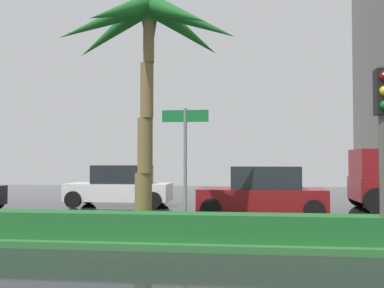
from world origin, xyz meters
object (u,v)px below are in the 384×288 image
at_px(palm_tree_centre_left, 149,35).
at_px(car_in_traffic_second, 120,186).
at_px(traffic_signal_median_right, 383,121).
at_px(car_in_traffic_third, 262,192).
at_px(street_name_sign, 185,154).

xyz_separation_m(palm_tree_centre_left, car_in_traffic_second, (-2.75, 6.95, -4.39)).
height_order(traffic_signal_median_right, car_in_traffic_third, traffic_signal_median_right).
relative_size(street_name_sign, car_in_traffic_third, 0.70).
xyz_separation_m(traffic_signal_median_right, car_in_traffic_second, (-8.09, 8.62, -1.91)).
relative_size(street_name_sign, car_in_traffic_second, 0.70).
height_order(palm_tree_centre_left, traffic_signal_median_right, palm_tree_centre_left).
distance_m(street_name_sign, car_in_traffic_second, 8.88).
bearing_deg(palm_tree_centre_left, car_in_traffic_third, 53.78).
relative_size(palm_tree_centre_left, street_name_sign, 2.11).
bearing_deg(traffic_signal_median_right, car_in_traffic_third, 111.31).
distance_m(car_in_traffic_second, car_in_traffic_third, 6.43).
bearing_deg(car_in_traffic_third, traffic_signal_median_right, 111.31).
xyz_separation_m(street_name_sign, car_in_traffic_second, (-3.85, 7.90, -1.25)).
distance_m(traffic_signal_median_right, car_in_traffic_second, 11.97).
bearing_deg(car_in_traffic_third, street_name_sign, 69.11).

